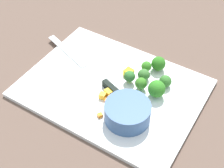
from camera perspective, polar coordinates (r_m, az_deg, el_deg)
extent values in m
plane|color=brown|center=(0.84, 0.00, -1.04)|extent=(4.00, 4.00, 0.00)
cube|color=white|center=(0.84, 0.00, -0.76)|extent=(0.45, 0.34, 0.01)
cylinder|color=#365789|center=(0.75, 2.78, -5.06)|extent=(0.11, 0.11, 0.05)
cube|color=silver|center=(0.95, -8.06, 5.88)|extent=(0.17, 0.07, 0.00)
cube|color=black|center=(0.81, -0.05, -0.88)|extent=(0.06, 0.03, 0.02)
cube|color=orange|center=(0.79, -0.89, -3.10)|extent=(0.01, 0.01, 0.01)
cube|color=orange|center=(0.80, 1.55, -1.99)|extent=(0.02, 0.02, 0.02)
cube|color=orange|center=(0.80, -0.21, -2.34)|extent=(0.02, 0.02, 0.01)
cube|color=orange|center=(0.77, -2.14, -5.60)|extent=(0.01, 0.01, 0.01)
cube|color=yellow|center=(0.81, -0.50, -1.50)|extent=(0.02, 0.02, 0.02)
cube|color=yellow|center=(0.80, 0.81, -2.15)|extent=(0.02, 0.02, 0.01)
cube|color=yellow|center=(0.86, 3.01, 2.05)|extent=(0.03, 0.03, 0.02)
cube|color=yellow|center=(0.80, -1.76, -2.07)|extent=(0.02, 0.02, 0.02)
cylinder|color=#87AF65|center=(0.85, 5.63, 1.05)|extent=(0.01, 0.01, 0.01)
sphere|color=#3A6E31|center=(0.84, 5.69, 1.66)|extent=(0.03, 0.03, 0.03)
cylinder|color=#92AF6C|center=(0.88, 8.20, 2.85)|extent=(0.01, 0.01, 0.01)
sphere|color=#2B6E1E|center=(0.87, 8.31, 3.64)|extent=(0.04, 0.04, 0.04)
cylinder|color=#83AF61|center=(0.84, 3.11, 0.65)|extent=(0.01, 0.01, 0.01)
sphere|color=#306D2D|center=(0.83, 3.15, 1.38)|extent=(0.03, 0.03, 0.03)
cylinder|color=#7FB059|center=(0.83, 5.12, -0.62)|extent=(0.01, 0.01, 0.01)
sphere|color=#377823|center=(0.81, 5.19, 0.11)|extent=(0.03, 0.03, 0.03)
cylinder|color=#80B76A|center=(0.84, 9.41, -0.12)|extent=(0.01, 0.01, 0.01)
sphere|color=#336E2B|center=(0.83, 9.51, 0.49)|extent=(0.03, 0.03, 0.03)
cylinder|color=#8FC15A|center=(0.81, 7.85, -1.76)|extent=(0.02, 0.02, 0.01)
sphere|color=#2F7B22|center=(0.80, 7.99, -0.85)|extent=(0.04, 0.04, 0.04)
cylinder|color=#8FB756|center=(0.87, 6.10, 2.49)|extent=(0.01, 0.01, 0.01)
sphere|color=#347922|center=(0.86, 6.17, 3.17)|extent=(0.03, 0.03, 0.03)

